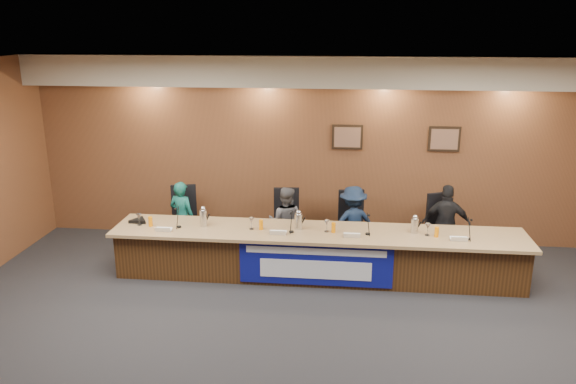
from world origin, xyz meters
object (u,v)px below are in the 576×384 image
(office_chair_a, at_px, (184,222))
(panelist_a, at_px, (182,217))
(office_chair_c, at_px, (352,229))
(office_chair_d, at_px, (444,232))
(carafe_left, at_px, (204,218))
(office_chair_b, at_px, (286,226))
(panelist_c, at_px, (353,223))
(dais_body, at_px, (317,255))
(speakerphone, at_px, (139,221))
(carafe_right, at_px, (415,226))
(banner, at_px, (316,264))
(carafe_mid, at_px, (299,221))
(panelist_d, at_px, (446,224))
(panelist_b, at_px, (286,222))

(office_chair_a, bearing_deg, panelist_a, -103.75)
(panelist_a, height_order, office_chair_a, panelist_a)
(office_chair_c, relative_size, office_chair_d, 1.00)
(carafe_left, bearing_deg, office_chair_b, 36.60)
(office_chair_b, height_order, office_chair_c, same)
(panelist_c, height_order, carafe_left, panelist_c)
(dais_body, bearing_deg, office_chair_b, 123.76)
(office_chair_d, distance_m, speakerphone, 4.83)
(office_chair_b, distance_m, office_chair_c, 1.08)
(office_chair_d, xyz_separation_m, carafe_right, (-0.58, -0.81, 0.38))
(carafe_left, bearing_deg, office_chair_a, 123.37)
(panelist_c, height_order, office_chair_a, panelist_c)
(office_chair_a, distance_m, carafe_right, 3.80)
(panelist_c, xyz_separation_m, office_chair_c, (0.00, 0.10, -0.13))
(carafe_right, relative_size, speakerphone, 0.70)
(banner, distance_m, office_chair_c, 1.36)
(banner, xyz_separation_m, carafe_mid, (-0.28, 0.43, 0.49))
(panelist_c, xyz_separation_m, speakerphone, (-3.28, -0.69, 0.16))
(banner, bearing_deg, panelist_d, 30.01)
(banner, relative_size, office_chair_a, 4.58)
(banner, xyz_separation_m, panelist_c, (0.53, 1.15, 0.23))
(panelist_b, bearing_deg, office_chair_a, 0.61)
(dais_body, height_order, carafe_left, carafe_left)
(office_chair_c, xyz_separation_m, office_chair_d, (1.47, 0.00, 0.00))
(banner, distance_m, speakerphone, 2.82)
(panelist_a, xyz_separation_m, office_chair_d, (4.28, 0.10, -0.13))
(panelist_b, distance_m, carafe_right, 2.11)
(office_chair_a, bearing_deg, panelist_b, -17.07)
(office_chair_d, bearing_deg, carafe_mid, 176.28)
(banner, xyz_separation_m, carafe_right, (1.41, 0.44, 0.48))
(carafe_mid, bearing_deg, banner, -56.23)
(panelist_c, xyz_separation_m, carafe_left, (-2.24, -0.76, 0.27))
(office_chair_a, relative_size, office_chair_b, 1.00)
(panelist_c, bearing_deg, banner, 46.29)
(office_chair_a, bearing_deg, office_chair_b, -13.75)
(office_chair_b, distance_m, office_chair_d, 2.55)
(panelist_b, distance_m, office_chair_a, 1.73)
(panelist_c, xyz_separation_m, office_chair_b, (-1.08, 0.10, -0.13))
(office_chair_d, bearing_deg, panelist_c, 160.27)
(panelist_b, height_order, panelist_d, panelist_d)
(carafe_mid, bearing_deg, carafe_right, 0.50)
(office_chair_a, xyz_separation_m, office_chair_d, (4.28, 0.00, 0.00))
(office_chair_c, distance_m, office_chair_d, 1.47)
(panelist_c, height_order, office_chair_b, panelist_c)
(panelist_a, distance_m, panelist_d, 4.28)
(dais_body, distance_m, office_chair_c, 1.00)
(office_chair_b, bearing_deg, panelist_c, -10.51)
(office_chair_c, bearing_deg, carafe_right, -50.70)
(carafe_mid, height_order, speakerphone, carafe_mid)
(panelist_b, xyz_separation_m, office_chair_d, (2.55, 0.10, -0.11))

